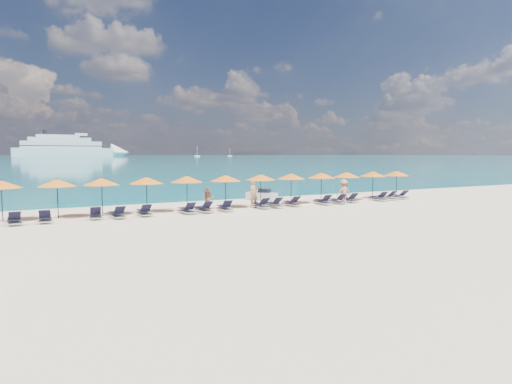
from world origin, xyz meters
name	(u,v)px	position (x,y,z in m)	size (l,w,h in m)	color
ground	(280,217)	(0.00, 0.00, 0.00)	(1400.00, 1400.00, 0.00)	beige
sea	(46,156)	(0.00, 660.00, 0.01)	(1600.00, 1300.00, 0.01)	#1FA9B2
cruise_ship	(74,149)	(32.05, 579.90, 10.24)	(142.57, 32.13, 39.36)	silver
sailboat_near	(197,156)	(160.91, 472.11, 1.24)	(6.59, 2.20, 12.09)	silver
sailboat_far	(230,156)	(222.44, 514.31, 1.08)	(5.75, 1.92, 10.55)	silver
jetski	(262,195)	(3.33, 8.47, 0.36)	(1.99, 2.60, 0.88)	silver
beachgoer_a	(254,194)	(0.56, 4.39, 0.96)	(0.70, 0.46, 1.92)	tan
beachgoer_b	(208,198)	(-2.48, 5.02, 0.75)	(0.73, 0.42, 1.49)	tan
beachgoer_c	(344,192)	(7.47, 3.54, 0.88)	(1.14, 0.53, 1.76)	tan
umbrella_0	(1,184)	(-14.12, 5.15, 2.02)	(2.10, 2.10, 2.28)	black
umbrella_1	(57,183)	(-11.42, 5.12, 2.02)	(2.10, 2.10, 2.28)	black
umbrella_2	(102,182)	(-9.06, 5.09, 2.02)	(2.10, 2.10, 2.28)	black
umbrella_3	(146,180)	(-6.48, 5.02, 2.02)	(2.10, 2.10, 2.28)	black
umbrella_4	(187,179)	(-3.88, 5.14, 2.02)	(2.10, 2.10, 2.28)	black
umbrella_5	(226,178)	(-1.27, 4.95, 2.02)	(2.10, 2.10, 2.28)	black
umbrella_6	(261,177)	(1.38, 4.97, 2.02)	(2.10, 2.10, 2.28)	black
umbrella_7	(291,176)	(3.91, 5.06, 2.02)	(2.10, 2.10, 2.28)	black
umbrella_8	(321,175)	(6.50, 4.96, 2.02)	(2.10, 2.10, 2.28)	black
umbrella_9	(347,175)	(8.92, 4.99, 2.02)	(2.10, 2.10, 2.28)	black
umbrella_10	(373,174)	(11.63, 5.06, 2.02)	(2.10, 2.10, 2.28)	black
umbrella_11	(397,173)	(14.11, 4.96, 2.02)	(2.10, 2.10, 2.28)	black
lounger_1	(14,220)	(-13.54, 3.85, 0.24)	(0.78, 1.75, 0.66)	silver
lounger_2	(45,218)	(-12.11, 3.86, 0.24)	(0.69, 1.72, 0.66)	silver
lounger_3	(95,215)	(-9.58, 4.02, 0.24)	(0.77, 1.75, 0.66)	silver
lounger_4	(117,214)	(-8.44, 3.73, 0.24)	(0.77, 1.75, 0.66)	silver
lounger_5	(144,212)	(-6.90, 3.94, 0.24)	(0.64, 1.71, 0.66)	silver
lounger_6	(187,210)	(-4.37, 3.70, 0.24)	(0.77, 1.75, 0.66)	silver
lounger_7	(204,209)	(-3.29, 3.71, 0.24)	(0.77, 1.75, 0.66)	silver
lounger_8	(225,207)	(-1.87, 3.74, 0.24)	(0.76, 1.75, 0.66)	silver
lounger_9	(260,205)	(0.77, 3.86, 0.24)	(0.71, 1.73, 0.66)	silver
lounger_10	(273,204)	(1.76, 3.85, 0.24)	(0.74, 1.74, 0.66)	silver
lounger_11	(291,203)	(3.26, 3.97, 0.24)	(0.63, 1.70, 0.66)	silver
lounger_12	(323,201)	(5.79, 3.77, 0.24)	(0.75, 1.74, 0.66)	silver
lounger_13	(337,200)	(7.03, 3.74, 0.24)	(0.66, 1.72, 0.66)	silver
lounger_14	(349,199)	(8.35, 3.96, 0.24)	(0.78, 1.75, 0.66)	silver
lounger_15	(378,198)	(11.05, 3.77, 0.24)	(0.76, 1.75, 0.66)	silver
lounger_16	(387,197)	(12.16, 4.00, 0.24)	(0.77, 1.75, 0.66)	silver
lounger_17	(399,196)	(13.49, 4.03, 0.24)	(0.66, 1.72, 0.66)	silver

